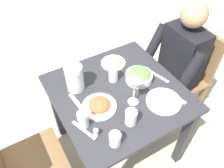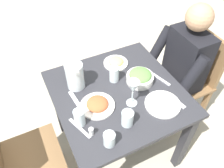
% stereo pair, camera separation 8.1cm
% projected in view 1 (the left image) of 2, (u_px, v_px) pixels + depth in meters
% --- Properties ---
extents(ground_plane, '(8.00, 8.00, 0.00)m').
position_uv_depth(ground_plane, '(117.00, 144.00, 2.08)').
color(ground_plane, '#B7AD99').
extents(dining_table, '(0.85, 0.85, 0.71)m').
position_uv_depth(dining_table, '(118.00, 103.00, 1.66)').
color(dining_table, '#2D2D33').
rests_on(dining_table, ground_plane).
extents(chair_near, '(0.40, 0.40, 0.87)m').
position_uv_depth(chair_near, '(187.00, 71.00, 2.03)').
color(chair_near, olive).
rests_on(chair_near, ground_plane).
extents(chair_far, '(0.40, 0.40, 0.87)m').
position_uv_depth(chair_far, '(18.00, 166.00, 1.43)').
color(chair_far, olive).
rests_on(chair_far, ground_plane).
extents(diner_near, '(0.48, 0.53, 1.17)m').
position_uv_depth(diner_near, '(172.00, 66.00, 1.85)').
color(diner_near, black).
rests_on(diner_near, ground_plane).
extents(water_pitcher, '(0.16, 0.12, 0.19)m').
position_uv_depth(water_pitcher, '(74.00, 78.00, 1.52)').
color(water_pitcher, silver).
rests_on(water_pitcher, dining_table).
extents(salad_bowl, '(0.19, 0.19, 0.09)m').
position_uv_depth(salad_bowl, '(139.00, 75.00, 1.61)').
color(salad_bowl, white).
rests_on(salad_bowl, dining_table).
extents(plate_rice_curry, '(0.22, 0.22, 0.06)m').
position_uv_depth(plate_rice_curry, '(99.00, 105.00, 1.46)').
color(plate_rice_curry, white).
rests_on(plate_rice_curry, dining_table).
extents(plate_yoghurt, '(0.23, 0.23, 0.04)m').
position_uv_depth(plate_yoghurt, '(164.00, 100.00, 1.49)').
color(plate_yoghurt, white).
rests_on(plate_yoghurt, dining_table).
extents(plate_fries, '(0.18, 0.18, 0.05)m').
position_uv_depth(plate_fries, '(113.00, 62.00, 1.75)').
color(plate_fries, white).
rests_on(plate_fries, dining_table).
extents(water_glass_center, '(0.07, 0.07, 0.11)m').
position_uv_depth(water_glass_center, '(83.00, 120.00, 1.34)').
color(water_glass_center, silver).
rests_on(water_glass_center, dining_table).
extents(water_glass_near_right, '(0.07, 0.07, 0.11)m').
position_uv_depth(water_glass_near_right, '(113.00, 74.00, 1.60)').
color(water_glass_near_right, silver).
rests_on(water_glass_near_right, dining_table).
extents(water_glass_far_right, '(0.07, 0.07, 0.10)m').
position_uv_depth(water_glass_far_right, '(131.00, 117.00, 1.35)').
color(water_glass_far_right, silver).
rests_on(water_glass_far_right, dining_table).
extents(water_glass_by_pitcher, '(0.07, 0.07, 0.09)m').
position_uv_depth(water_glass_by_pitcher, '(115.00, 139.00, 1.26)').
color(water_glass_by_pitcher, silver).
rests_on(water_glass_by_pitcher, dining_table).
extents(wine_glass, '(0.08, 0.08, 0.20)m').
position_uv_depth(wine_glass, '(135.00, 87.00, 1.40)').
color(wine_glass, silver).
rests_on(wine_glass, dining_table).
extents(salt_shaker, '(0.03, 0.03, 0.05)m').
position_uv_depth(salt_shaker, '(96.00, 133.00, 1.31)').
color(salt_shaker, white).
rests_on(salt_shaker, dining_table).
extents(fork_near, '(0.17, 0.04, 0.01)m').
position_uv_depth(fork_near, '(76.00, 102.00, 1.50)').
color(fork_near, silver).
rests_on(fork_near, dining_table).
extents(knife_near, '(0.18, 0.08, 0.01)m').
position_uv_depth(knife_near, '(84.00, 130.00, 1.35)').
color(knife_near, silver).
rests_on(knife_near, dining_table).
extents(fork_far, '(0.17, 0.06, 0.01)m').
position_uv_depth(fork_far, '(175.00, 96.00, 1.53)').
color(fork_far, silver).
rests_on(fork_far, dining_table).
extents(knife_far, '(0.18, 0.07, 0.01)m').
position_uv_depth(knife_far, '(158.00, 76.00, 1.67)').
color(knife_far, silver).
rests_on(knife_far, dining_table).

